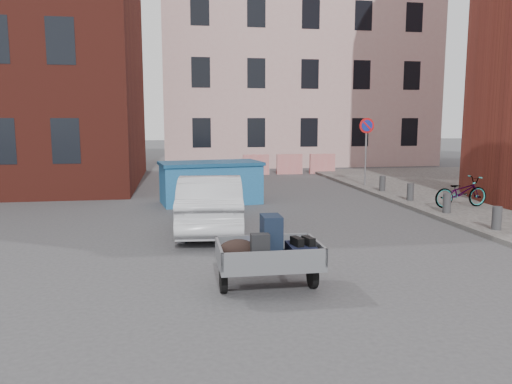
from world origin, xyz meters
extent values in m
plane|color=#38383A|center=(0.00, 0.00, 0.00)|extent=(120.00, 120.00, 0.00)
cube|color=#CD9F9D|center=(6.00, 22.00, 7.00)|extent=(16.00, 8.00, 14.00)
cylinder|color=gray|center=(6.00, 9.50, 1.42)|extent=(0.07, 0.07, 2.60)
cylinder|color=red|center=(6.00, 9.48, 2.47)|extent=(0.60, 0.03, 0.60)
cylinder|color=navy|center=(6.00, 9.46, 2.47)|extent=(0.44, 0.03, 0.44)
cylinder|color=#3A3A3D|center=(6.00, 1.20, 0.40)|extent=(0.22, 0.22, 0.55)
cylinder|color=#3A3A3D|center=(6.00, 3.40, 0.40)|extent=(0.22, 0.22, 0.55)
cylinder|color=#3A3A3D|center=(6.00, 5.60, 0.40)|extent=(0.22, 0.22, 0.55)
cylinder|color=#3A3A3D|center=(6.00, 7.80, 0.40)|extent=(0.22, 0.22, 0.55)
cube|color=red|center=(2.50, 15.00, 0.50)|extent=(1.30, 0.18, 1.00)
cube|color=red|center=(4.20, 15.00, 0.50)|extent=(1.30, 0.18, 1.00)
cube|color=red|center=(5.90, 15.00, 0.50)|extent=(1.30, 0.18, 1.00)
cylinder|color=black|center=(-0.76, -1.77, 0.22)|extent=(0.10, 0.44, 0.44)
cylinder|color=black|center=(0.68, -1.77, 0.22)|extent=(0.10, 0.44, 0.44)
cube|color=slate|center=(-0.04, -1.77, 0.46)|extent=(1.60, 1.10, 0.08)
cube|color=slate|center=(-0.82, -1.77, 0.64)|extent=(0.04, 1.10, 0.28)
cube|color=slate|center=(0.74, -1.77, 0.64)|extent=(0.04, 1.10, 0.28)
cube|color=slate|center=(-0.04, -1.24, 0.64)|extent=(1.60, 0.04, 0.28)
cube|color=slate|center=(-0.04, -2.30, 0.64)|extent=(1.60, 0.04, 0.28)
cube|color=slate|center=(-0.04, -0.87, 0.40)|extent=(0.08, 0.70, 0.06)
cube|color=#151F32|center=(0.01, -1.72, 0.85)|extent=(0.30, 0.45, 0.70)
cube|color=black|center=(0.46, -1.87, 0.62)|extent=(0.40, 0.60, 0.25)
ellipsoid|color=black|center=(-0.54, -1.82, 0.68)|extent=(0.60, 0.36, 0.36)
cube|color=black|center=(-0.22, -2.02, 0.74)|extent=(0.28, 0.18, 0.48)
ellipsoid|color=#182AB9|center=(-0.09, -1.42, 0.62)|extent=(0.36, 0.30, 0.24)
cube|color=black|center=(0.38, -1.92, 0.81)|extent=(0.18, 0.29, 0.13)
cube|color=black|center=(0.56, -1.92, 0.81)|extent=(0.18, 0.29, 0.13)
cube|color=#2268A3|center=(-0.33, 6.82, 0.62)|extent=(3.31, 2.01, 1.25)
cube|color=navy|center=(-0.33, 6.82, 1.30)|extent=(3.43, 2.13, 0.10)
imported|color=#B7B9BF|center=(-0.64, 2.71, 0.68)|extent=(1.78, 4.26, 1.37)
imported|color=black|center=(6.88, 4.16, 0.58)|extent=(1.79, 0.78, 0.91)
camera|label=1|loc=(-1.46, -9.27, 2.68)|focal=35.00mm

